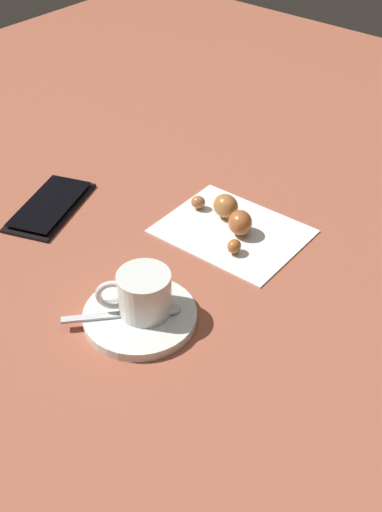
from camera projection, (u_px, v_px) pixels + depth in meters
ground_plane at (190, 264)px, 0.84m from camera, size 1.80×1.80×0.00m
saucer at (140, 316)px, 0.76m from camera, size 0.13×0.13×0.01m
espresso_cup at (143, 293)px, 0.74m from camera, size 0.07×0.08×0.05m
teaspoon at (141, 312)px, 0.75m from camera, size 0.11×0.10×0.01m
sugar_packet at (127, 293)px, 0.77m from camera, size 0.07×0.06×0.01m
napkin at (234, 232)px, 0.89m from camera, size 0.16×0.20×0.00m
croissant at (230, 215)px, 0.89m from camera, size 0.09×0.13×0.03m
cell_phone at (50, 206)px, 0.94m from camera, size 0.17×0.12×0.01m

